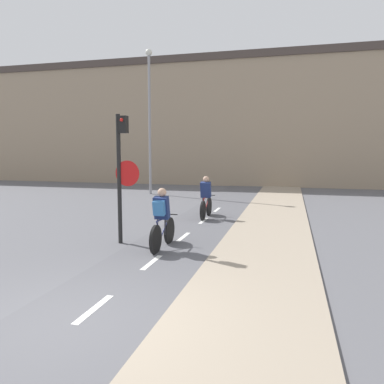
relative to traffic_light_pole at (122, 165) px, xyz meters
The scene contains 8 objects.
ground_plane 5.14m from the traffic_light_pole, 72.91° to the right, with size 120.00×120.00×0.00m, color #5B5B60.
bike_lane 5.13m from the traffic_light_pole, 72.89° to the right, with size 2.26×60.00×0.02m.
sidewalk_strip 6.17m from the traffic_light_pole, 50.41° to the right, with size 2.40×60.00×0.05m.
building_row_background 19.07m from the traffic_light_pole, 85.82° to the left, with size 60.00×5.20×8.96m.
traffic_light_pole is the anchor object (origin of this frame).
street_lamp_far 11.46m from the traffic_light_pole, 107.43° to the left, with size 0.36×0.36×7.89m.
cyclist_near 1.84m from the traffic_light_pole, 13.43° to the right, with size 0.46×1.75×1.54m.
cyclist_far 4.58m from the traffic_light_pole, 72.28° to the left, with size 0.46×1.71×1.54m.
Camera 1 is at (2.90, -4.50, 2.49)m, focal length 35.00 mm.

